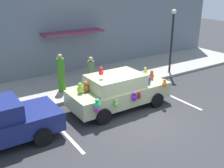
{
  "coord_description": "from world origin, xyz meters",
  "views": [
    {
      "loc": [
        -6.05,
        -7.25,
        5.11
      ],
      "look_at": [
        0.08,
        2.03,
        0.9
      ],
      "focal_mm": 42.35,
      "sensor_mm": 36.0,
      "label": 1
    }
  ],
  "objects_px": {
    "teddy_bear_on_sidewalk": "(120,78)",
    "pedestrian_by_lamp": "(61,74)",
    "pedestrian_near_shopfront": "(91,75)",
    "street_lamp_post": "(172,34)",
    "plush_covered_car": "(119,91)"
  },
  "relations": [
    {
      "from": "teddy_bear_on_sidewalk",
      "to": "pedestrian_by_lamp",
      "type": "relative_size",
      "value": 0.34
    },
    {
      "from": "teddy_bear_on_sidewalk",
      "to": "pedestrian_near_shopfront",
      "type": "distance_m",
      "value": 1.84
    },
    {
      "from": "teddy_bear_on_sidewalk",
      "to": "pedestrian_near_shopfront",
      "type": "bearing_deg",
      "value": -177.69
    },
    {
      "from": "teddy_bear_on_sidewalk",
      "to": "street_lamp_post",
      "type": "distance_m",
      "value": 4.11
    },
    {
      "from": "pedestrian_by_lamp",
      "to": "teddy_bear_on_sidewalk",
      "type": "bearing_deg",
      "value": -13.74
    },
    {
      "from": "plush_covered_car",
      "to": "pedestrian_by_lamp",
      "type": "bearing_deg",
      "value": 116.91
    },
    {
      "from": "plush_covered_car",
      "to": "pedestrian_by_lamp",
      "type": "relative_size",
      "value": 2.38
    },
    {
      "from": "teddy_bear_on_sidewalk",
      "to": "pedestrian_near_shopfront",
      "type": "xyz_separation_m",
      "value": [
        -1.77,
        -0.07,
        0.52
      ]
    },
    {
      "from": "plush_covered_car",
      "to": "pedestrian_near_shopfront",
      "type": "height_order",
      "value": "plush_covered_car"
    },
    {
      "from": "plush_covered_car",
      "to": "teddy_bear_on_sidewalk",
      "type": "bearing_deg",
      "value": 53.54
    },
    {
      "from": "plush_covered_car",
      "to": "teddy_bear_on_sidewalk",
      "type": "height_order",
      "value": "plush_covered_car"
    },
    {
      "from": "teddy_bear_on_sidewalk",
      "to": "plush_covered_car",
      "type": "bearing_deg",
      "value": -126.46
    },
    {
      "from": "pedestrian_by_lamp",
      "to": "pedestrian_near_shopfront",
      "type": "bearing_deg",
      "value": -33.23
    },
    {
      "from": "pedestrian_by_lamp",
      "to": "plush_covered_car",
      "type": "bearing_deg",
      "value": -63.09
    },
    {
      "from": "plush_covered_car",
      "to": "street_lamp_post",
      "type": "relative_size",
      "value": 1.22
    }
  ]
}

